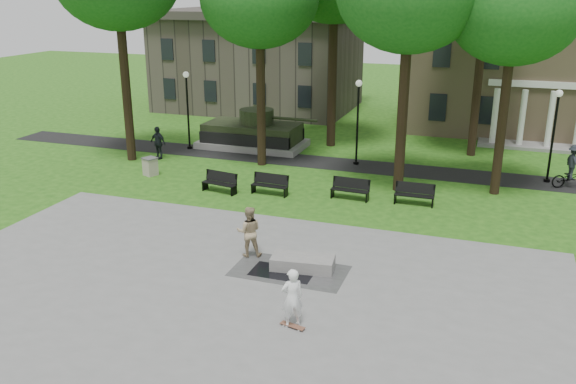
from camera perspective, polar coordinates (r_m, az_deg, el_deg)
name	(u,v)px	position (r m, az deg, el deg)	size (l,w,h in m)	color
ground	(270,246)	(23.60, -1.68, -5.06)	(120.00, 120.00, 0.00)	#1F4F12
plaza	(213,306)	(19.50, -7.01, -10.58)	(22.00, 16.00, 0.02)	gray
footpath	(346,165)	(34.42, 5.45, 2.56)	(44.00, 2.60, 0.01)	black
building_right	(537,65)	(46.51, 22.29, 10.93)	(17.00, 12.00, 8.60)	#9E8460
building_left	(259,63)	(50.65, -2.70, 11.93)	(15.00, 10.00, 7.20)	#4C443D
tree_3	(515,8)	(29.68, 20.48, 15.81)	(6.00, 6.00, 11.19)	black
lamp_left	(187,104)	(37.62, -9.39, 8.13)	(0.36, 0.36, 4.73)	black
lamp_mid	(358,115)	(33.94, 6.54, 7.14)	(0.36, 0.36, 4.73)	black
lamp_right	(554,129)	(33.26, 23.64, 5.46)	(0.36, 0.36, 4.73)	black
tank_monument	(253,134)	(38.01, -3.29, 5.48)	(7.45, 3.40, 2.40)	gray
puddle	(282,272)	(21.45, -0.55, -7.53)	(2.20, 1.20, 0.00)	black
concrete_block	(303,263)	(21.64, 1.39, -6.64)	(2.20, 1.00, 0.45)	gray
skateboard	(293,326)	(18.25, 0.43, -12.46)	(0.78, 0.20, 0.07)	brown
skateboarder	(292,298)	(17.90, 0.38, -9.88)	(0.67, 0.44, 1.83)	white
friend_watching	(249,231)	(22.42, -3.68, -3.71)	(0.93, 0.72, 1.91)	tan
pedestrian_walker	(158,143)	(36.09, -12.08, 4.54)	(1.11, 0.46, 1.90)	black
cyclist	(572,170)	(33.21, 25.07, 1.85)	(2.10, 1.45, 2.19)	black
park_bench_0	(220,182)	(29.73, -6.39, 0.97)	(1.85, 0.83, 1.00)	black
park_bench_1	(270,184)	(29.23, -1.68, 0.77)	(1.82, 0.62, 1.00)	black
park_bench_2	(350,188)	(28.72, 5.86, 0.35)	(1.82, 0.60, 1.00)	black
park_bench_3	(415,193)	(28.44, 11.76, -0.13)	(1.80, 0.54, 1.00)	black
trash_bin	(150,166)	(33.04, -12.76, 2.36)	(0.86, 0.86, 0.96)	#B1A392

